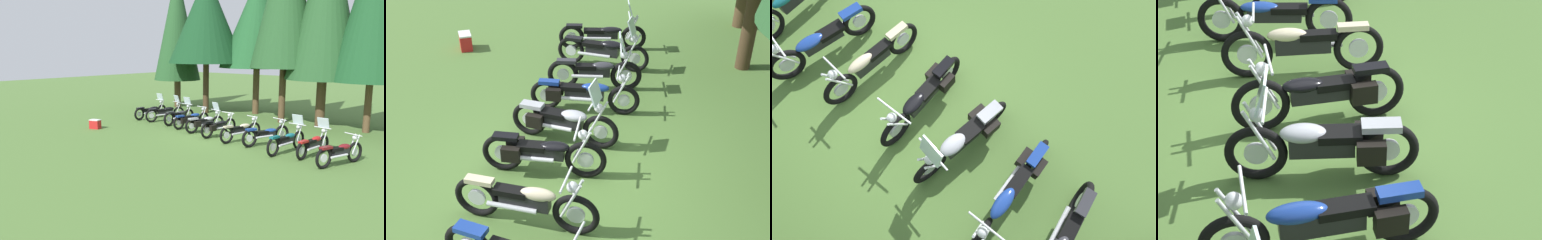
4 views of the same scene
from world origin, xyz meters
TOP-DOWN VIEW (x-y plane):
  - ground_plane at (0.00, 0.00)m, footprint 80.00×80.00m
  - motorcycle_3 at (-2.32, 0.48)m, footprint 0.74×2.35m
  - motorcycle_4 at (-1.16, 0.12)m, footprint 0.97×2.11m
  - motorcycle_5 at (-0.12, -0.21)m, footprint 0.77×2.20m
  - motorcycle_6 at (1.17, -0.32)m, footprint 0.77×2.27m
  - motorcycle_7 at (2.31, -0.21)m, footprint 1.08×2.31m

SIDE VIEW (x-z plane):
  - ground_plane at x=0.00m, z-range 0.00..0.00m
  - motorcycle_3 at x=-2.32m, z-range -0.06..0.93m
  - motorcycle_7 at x=2.31m, z-range -0.07..0.96m
  - motorcycle_5 at x=-0.12m, z-range -0.06..0.96m
  - motorcycle_6 at x=1.17m, z-range -0.05..0.96m
  - motorcycle_4 at x=-1.16m, z-range -0.22..1.15m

